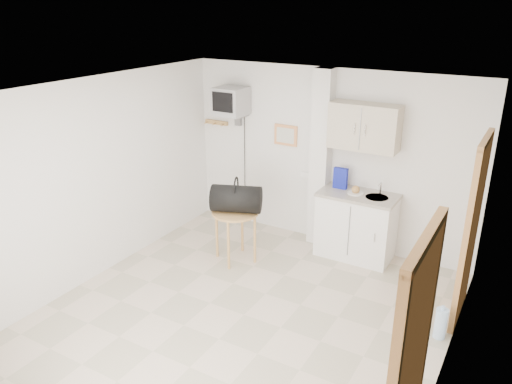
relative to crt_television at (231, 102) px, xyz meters
The scene contains 7 objects.
ground 3.15m from the crt_television, 54.36° to the right, with size 4.50×4.50×0.00m, color beige.
room_envelope 2.60m from the crt_television, 48.84° to the right, with size 4.24×4.54×2.55m.
kitchenette 2.32m from the crt_television, ahead, with size 1.03×0.58×2.10m.
crt_television is the anchor object (origin of this frame).
round_table 1.77m from the crt_television, 55.27° to the right, with size 0.62×0.62×0.72m.
duffel_bag 1.58m from the crt_television, 54.46° to the right, with size 0.73×0.57×0.48m.
water_bottle 4.08m from the crt_television, 21.08° to the right, with size 0.13×0.13×0.38m.
Camera 1 is at (2.52, -4.04, 3.31)m, focal length 35.00 mm.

